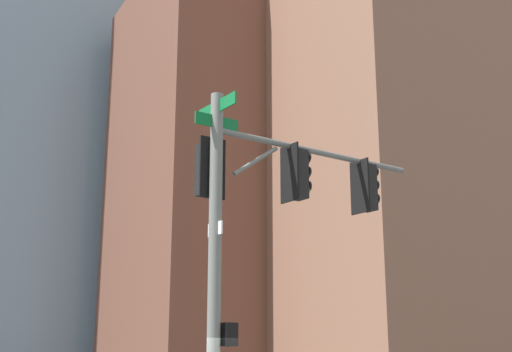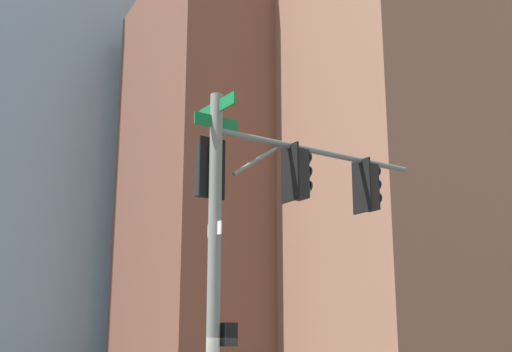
# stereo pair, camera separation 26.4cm
# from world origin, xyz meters

# --- Properties ---
(signal_pole_assembly) EXTENTS (1.40, 5.38, 6.99)m
(signal_pole_assembly) POSITION_xyz_m (-0.63, 1.29, 4.79)
(signal_pole_assembly) COLOR slate
(signal_pole_assembly) RESTS_ON ground_plane
(building_brick_nearside) EXTENTS (26.10, 20.42, 43.99)m
(building_brick_nearside) POSITION_xyz_m (-29.37, 26.55, 21.99)
(building_brick_nearside) COLOR #845B47
(building_brick_nearside) RESTS_ON ground_plane
(building_brick_midblock) EXTENTS (16.05, 17.84, 31.09)m
(building_brick_midblock) POSITION_xyz_m (-36.24, 18.78, 15.55)
(building_brick_midblock) COLOR brown
(building_brick_midblock) RESTS_ON ground_plane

